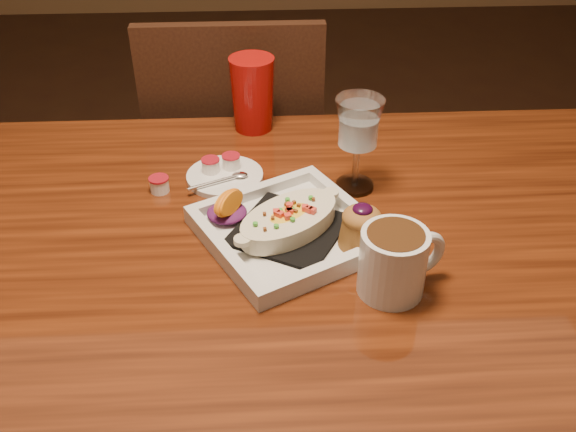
{
  "coord_description": "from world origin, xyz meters",
  "views": [
    {
      "loc": [
        0.05,
        -0.78,
        1.37
      ],
      "look_at": [
        0.1,
        0.06,
        0.77
      ],
      "focal_mm": 40.0,
      "sensor_mm": 36.0,
      "label": 1
    }
  ],
  "objects_px": {
    "goblet": "(358,128)",
    "red_tumbler": "(253,94)",
    "chair_far": "(238,171)",
    "table": "(230,296)",
    "plate": "(297,226)",
    "coffee_mug": "(395,259)",
    "saucer": "(223,174)"
  },
  "relations": [
    {
      "from": "plate",
      "to": "goblet",
      "type": "relative_size",
      "value": 1.99
    },
    {
      "from": "chair_far",
      "to": "plate",
      "type": "height_order",
      "value": "chair_far"
    },
    {
      "from": "table",
      "to": "plate",
      "type": "xyz_separation_m",
      "value": [
        0.11,
        0.02,
        0.12
      ]
    },
    {
      "from": "table",
      "to": "saucer",
      "type": "distance_m",
      "value": 0.23
    },
    {
      "from": "coffee_mug",
      "to": "goblet",
      "type": "relative_size",
      "value": 0.77
    },
    {
      "from": "plate",
      "to": "coffee_mug",
      "type": "distance_m",
      "value": 0.18
    },
    {
      "from": "goblet",
      "to": "coffee_mug",
      "type": "bearing_deg",
      "value": -86.41
    },
    {
      "from": "plate",
      "to": "goblet",
      "type": "height_order",
      "value": "goblet"
    },
    {
      "from": "saucer",
      "to": "chair_far",
      "type": "bearing_deg",
      "value": 88.61
    },
    {
      "from": "table",
      "to": "saucer",
      "type": "bearing_deg",
      "value": 92.85
    },
    {
      "from": "table",
      "to": "plate",
      "type": "distance_m",
      "value": 0.17
    },
    {
      "from": "chair_far",
      "to": "goblet",
      "type": "height_order",
      "value": "chair_far"
    },
    {
      "from": "plate",
      "to": "coffee_mug",
      "type": "xyz_separation_m",
      "value": [
        0.13,
        -0.12,
        0.03
      ]
    },
    {
      "from": "plate",
      "to": "red_tumbler",
      "type": "xyz_separation_m",
      "value": [
        -0.07,
        0.38,
        0.05
      ]
    },
    {
      "from": "chair_far",
      "to": "coffee_mug",
      "type": "xyz_separation_m",
      "value": [
        0.24,
        -0.73,
        0.3
      ]
    },
    {
      "from": "chair_far",
      "to": "red_tumbler",
      "type": "xyz_separation_m",
      "value": [
        0.05,
        -0.23,
        0.32
      ]
    },
    {
      "from": "plate",
      "to": "goblet",
      "type": "bearing_deg",
      "value": 24.14
    },
    {
      "from": "coffee_mug",
      "to": "plate",
      "type": "bearing_deg",
      "value": 114.34
    },
    {
      "from": "table",
      "to": "chair_far",
      "type": "bearing_deg",
      "value": 90.0
    },
    {
      "from": "table",
      "to": "plate",
      "type": "relative_size",
      "value": 4.45
    },
    {
      "from": "plate",
      "to": "coffee_mug",
      "type": "height_order",
      "value": "coffee_mug"
    },
    {
      "from": "table",
      "to": "coffee_mug",
      "type": "relative_size",
      "value": 11.53
    },
    {
      "from": "chair_far",
      "to": "goblet",
      "type": "bearing_deg",
      "value": 115.5
    },
    {
      "from": "goblet",
      "to": "red_tumbler",
      "type": "distance_m",
      "value": 0.3
    },
    {
      "from": "plate",
      "to": "saucer",
      "type": "distance_m",
      "value": 0.22
    },
    {
      "from": "plate",
      "to": "saucer",
      "type": "relative_size",
      "value": 2.44
    },
    {
      "from": "saucer",
      "to": "red_tumbler",
      "type": "height_order",
      "value": "red_tumbler"
    },
    {
      "from": "table",
      "to": "goblet",
      "type": "relative_size",
      "value": 8.84
    },
    {
      "from": "red_tumbler",
      "to": "chair_far",
      "type": "bearing_deg",
      "value": 101.3
    },
    {
      "from": "table",
      "to": "coffee_mug",
      "type": "xyz_separation_m",
      "value": [
        0.24,
        -0.1,
        0.15
      ]
    },
    {
      "from": "plate",
      "to": "saucer",
      "type": "height_order",
      "value": "plate"
    },
    {
      "from": "saucer",
      "to": "goblet",
      "type": "bearing_deg",
      "value": -10.22
    }
  ]
}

